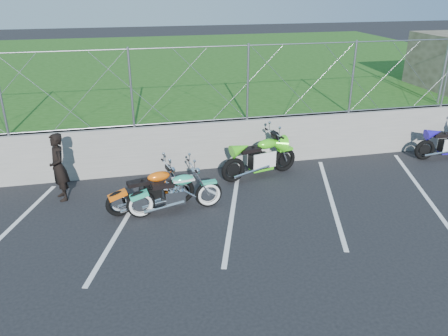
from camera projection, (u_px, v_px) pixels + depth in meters
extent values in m
plane|color=black|center=(244.00, 232.00, 8.98)|extent=(90.00, 90.00, 0.00)
cube|color=slate|center=(211.00, 145.00, 11.86)|extent=(30.00, 0.22, 1.30)
cube|color=#1D4A13|center=(170.00, 74.00, 20.82)|extent=(30.00, 20.00, 1.30)
cylinder|color=gray|center=(210.00, 47.00, 10.83)|extent=(28.00, 0.03, 0.03)
cylinder|color=gray|center=(211.00, 120.00, 11.58)|extent=(28.00, 0.03, 0.03)
cylinder|color=gray|center=(447.00, 53.00, 12.83)|extent=(0.08, 0.08, 3.00)
cube|color=silver|center=(5.00, 234.00, 8.89)|extent=(1.49, 4.31, 0.01)
cube|color=silver|center=(125.00, 221.00, 9.38)|extent=(1.49, 4.31, 0.01)
cube|color=silver|center=(233.00, 209.00, 9.87)|extent=(1.49, 4.31, 0.01)
cube|color=silver|center=(331.00, 198.00, 10.36)|extent=(1.49, 4.31, 0.01)
cube|color=silver|center=(420.00, 188.00, 10.85)|extent=(1.49, 4.31, 0.01)
torus|color=black|center=(141.00, 204.00, 9.41)|extent=(0.63, 0.17, 0.62)
torus|color=black|center=(209.00, 194.00, 9.87)|extent=(0.63, 0.17, 0.62)
cube|color=silver|center=(175.00, 197.00, 9.61)|extent=(0.46, 0.31, 0.32)
ellipsoid|color=#2BAD85|center=(183.00, 180.00, 9.52)|extent=(0.52, 0.28, 0.22)
cube|color=black|center=(163.00, 185.00, 9.41)|extent=(0.49, 0.28, 0.09)
cube|color=#2BAD85|center=(208.00, 182.00, 9.76)|extent=(0.37, 0.18, 0.06)
cylinder|color=silver|center=(192.00, 166.00, 9.47)|extent=(0.10, 0.68, 0.03)
torus|color=black|center=(119.00, 204.00, 9.47)|extent=(0.61, 0.23, 0.60)
torus|color=black|center=(182.00, 191.00, 10.04)|extent=(0.61, 0.23, 0.60)
cube|color=black|center=(151.00, 194.00, 9.72)|extent=(0.49, 0.36, 0.33)
ellipsoid|color=#E85E0D|center=(159.00, 176.00, 9.65)|extent=(0.55, 0.34, 0.22)
cube|color=black|center=(138.00, 183.00, 9.49)|extent=(0.52, 0.33, 0.09)
cube|color=#E85E0D|center=(182.00, 180.00, 9.93)|extent=(0.39, 0.22, 0.06)
cylinder|color=silver|center=(167.00, 165.00, 9.63)|extent=(0.18, 0.68, 0.03)
torus|color=black|center=(233.00, 170.00, 11.08)|extent=(0.67, 0.27, 0.66)
torus|color=black|center=(284.00, 160.00, 11.72)|extent=(0.67, 0.27, 0.66)
cube|color=black|center=(259.00, 161.00, 11.35)|extent=(0.56, 0.42, 0.37)
ellipsoid|color=#48DA1B|center=(268.00, 144.00, 11.28)|extent=(0.63, 0.40, 0.25)
cube|color=black|center=(250.00, 150.00, 11.09)|extent=(0.60, 0.39, 0.10)
cube|color=#48DA1B|center=(285.00, 149.00, 11.60)|extent=(0.44, 0.26, 0.07)
cylinder|color=silver|center=(274.00, 133.00, 11.25)|extent=(0.22, 0.77, 0.03)
torus|color=black|center=(425.00, 150.00, 12.49)|extent=(0.61, 0.17, 0.60)
cube|color=black|center=(448.00, 146.00, 12.53)|extent=(0.49, 0.33, 0.34)
cube|color=black|center=(442.00, 135.00, 12.37)|extent=(0.52, 0.29, 0.09)
imported|color=black|center=(59.00, 167.00, 10.03)|extent=(0.57, 0.69, 1.61)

